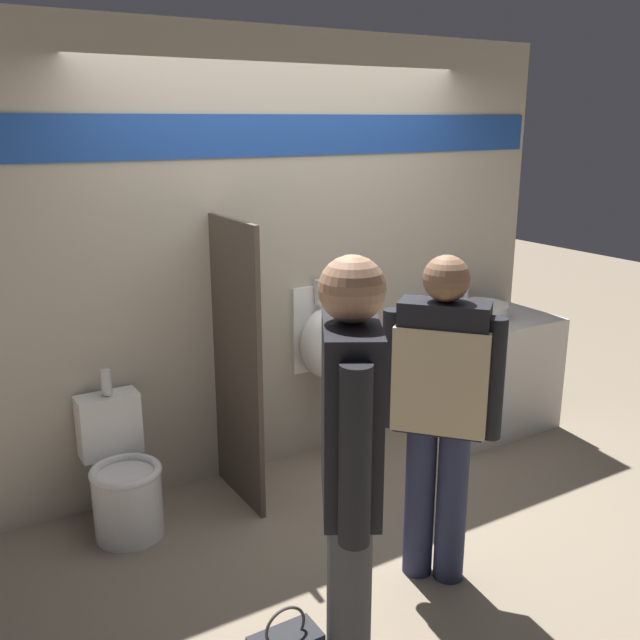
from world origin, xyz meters
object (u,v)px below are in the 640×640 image
Objects in this scene: toilet at (123,480)px; person_in_vest at (441,399)px; sink_basin at (479,310)px; urinal_near_counter at (324,343)px; person_with_lanyard at (350,471)px; cell_phone at (473,328)px.

person_in_vest reaches higher than toilet.
urinal_near_counter reaches higher than sink_basin.
sink_basin is at bearing -90.04° from person_in_vest.
sink_basin is 0.23× the size of person_with_lanyard.
urinal_near_counter is at bearing -49.86° from person_in_vest.
cell_phone is at bearing -17.52° from urinal_near_counter.
person_with_lanyard reaches higher than cell_phone.
toilet is 1.80m from person_in_vest.
sink_basin reaches higher than cell_phone.
person_in_vest reaches higher than cell_phone.
person_with_lanyard reaches higher than toilet.
toilet is 1.80m from person_with_lanyard.
toilet is at bearing 3.54° from person_in_vest.
sink_basin is at bearing -5.90° from urinal_near_counter.
person_in_vest is 0.89m from person_with_lanyard.
person_with_lanyard is (-0.79, -0.42, 0.03)m from person_in_vest.
urinal_near_counter is (-0.98, 0.31, -0.03)m from cell_phone.
toilet is at bearing 176.73° from cell_phone.
person_in_vest is at bearing -138.38° from cell_phone.
person_in_vest reaches higher than urinal_near_counter.
urinal_near_counter reaches higher than toilet.
urinal_near_counter is at bearing 174.10° from sink_basin.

